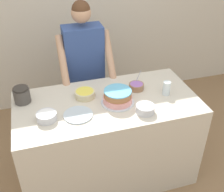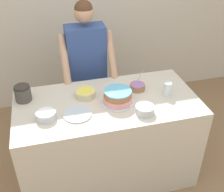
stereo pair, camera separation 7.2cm
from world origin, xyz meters
name	(u,v)px [view 2 (the right image)]	position (x,y,z in m)	size (l,w,h in m)	color
wall_back	(78,7)	(0.00, 1.90, 1.30)	(10.00, 0.05, 2.60)	beige
counter	(108,139)	(0.00, 0.40, 0.45)	(1.61, 0.81, 0.89)	beige
person_baker	(87,62)	(-0.06, 1.07, 0.96)	(0.54, 0.45, 1.60)	#2D2D38
cake	(118,97)	(0.08, 0.36, 0.95)	(0.29, 0.29, 0.12)	silver
frosting_bowl_yellow	(85,93)	(-0.17, 0.53, 0.92)	(0.18, 0.18, 0.06)	beige
frosting_bowl_purple	(137,87)	(0.32, 0.52, 0.92)	(0.14, 0.14, 0.18)	#936B4C
frosting_bowl_pink	(145,109)	(0.26, 0.16, 0.93)	(0.16, 0.16, 0.07)	silver
frosting_bowl_white	(46,115)	(-0.53, 0.29, 0.93)	(0.16, 0.16, 0.06)	silver
drinking_glass	(167,89)	(0.54, 0.36, 0.95)	(0.07, 0.07, 0.13)	silver
ceramic_plate	(78,114)	(-0.28, 0.28, 0.90)	(0.24, 0.24, 0.01)	silver
stoneware_jar	(23,93)	(-0.71, 0.61, 0.96)	(0.14, 0.14, 0.14)	#4C4742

